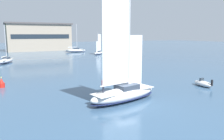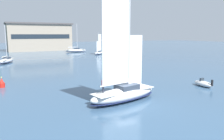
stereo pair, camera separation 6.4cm
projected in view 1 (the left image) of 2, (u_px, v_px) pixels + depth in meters
The scene contains 8 objects.
ground_plane at pixel (124, 101), 25.85m from camera, with size 400.00×400.00×0.00m, color #385675.
waterfront_building at pixel (39, 37), 105.01m from camera, with size 29.79×13.61×13.05m.
sailboat_main at pixel (124, 92), 25.69m from camera, with size 9.71×4.27×12.91m.
sailboat_moored_near_marina at pixel (99, 52), 85.32m from camera, with size 5.96×5.28×8.61m.
sailboat_moored_far_slip at pixel (6, 60), 59.78m from camera, with size 4.95×7.60×10.19m.
sailboat_moored_outer_mooring at pixel (75, 50), 95.85m from camera, with size 9.24×4.54×12.23m.
motor_tender at pixel (203, 84), 32.94m from camera, with size 1.66×3.50×1.30m.
channel_buoy at pixel (2, 83), 32.23m from camera, with size 0.86×0.86×1.59m.
Camera 1 is at (-12.96, -21.33, 7.78)m, focal length 35.00 mm.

